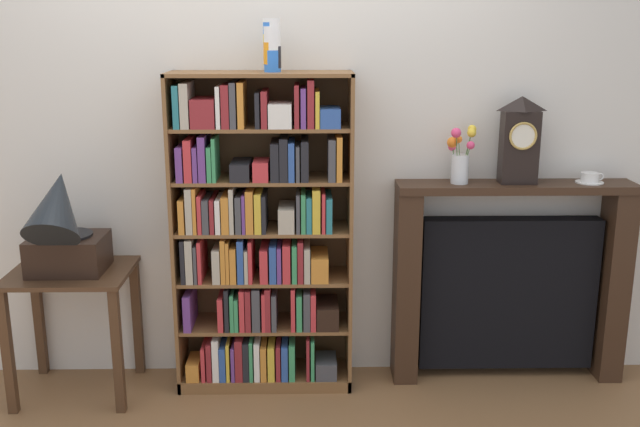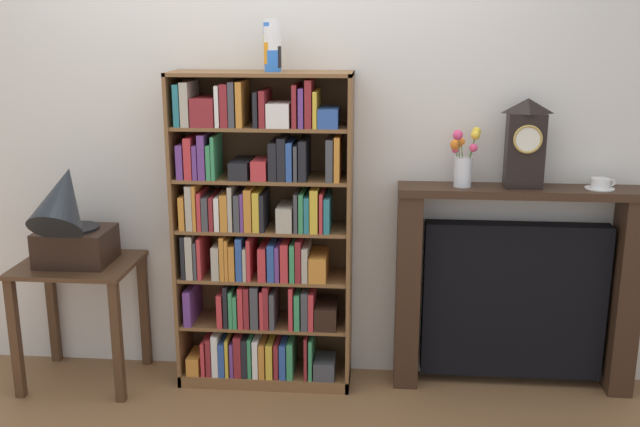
# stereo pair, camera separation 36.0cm
# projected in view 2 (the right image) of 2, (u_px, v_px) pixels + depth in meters

# --- Properties ---
(ground_plane) EXTENTS (7.92, 6.40, 0.02)m
(ground_plane) POSITION_uv_depth(u_px,v_px,m) (263.00, 391.00, 3.74)
(ground_plane) COLOR brown
(wall_back) EXTENTS (4.92, 0.08, 2.60)m
(wall_back) POSITION_uv_depth(u_px,v_px,m) (299.00, 129.00, 3.70)
(wall_back) COLOR silver
(wall_back) RESTS_ON ground
(bookshelf) EXTENTS (0.88, 0.29, 1.60)m
(bookshelf) POSITION_uv_depth(u_px,v_px,m) (260.00, 241.00, 3.66)
(bookshelf) COLOR brown
(bookshelf) RESTS_ON ground
(cup_stack) EXTENTS (0.08, 0.08, 0.24)m
(cup_stack) POSITION_uv_depth(u_px,v_px,m) (272.00, 45.00, 3.42)
(cup_stack) COLOR blue
(cup_stack) RESTS_ON bookshelf
(side_table_left) EXTENTS (0.58, 0.48, 0.65)m
(side_table_left) POSITION_uv_depth(u_px,v_px,m) (80.00, 291.00, 3.72)
(side_table_left) COLOR #472D1C
(side_table_left) RESTS_ON ground
(gramophone) EXTENTS (0.35, 0.46, 0.57)m
(gramophone) POSITION_uv_depth(u_px,v_px,m) (68.00, 220.00, 3.57)
(gramophone) COLOR black
(gramophone) RESTS_ON side_table_left
(fireplace_mantel) EXTENTS (1.19, 0.22, 1.05)m
(fireplace_mantel) POSITION_uv_depth(u_px,v_px,m) (514.00, 290.00, 3.68)
(fireplace_mantel) COLOR #382316
(fireplace_mantel) RESTS_ON ground
(mantel_clock) EXTENTS (0.18, 0.11, 0.43)m
(mantel_clock) POSITION_uv_depth(u_px,v_px,m) (525.00, 143.00, 3.47)
(mantel_clock) COLOR black
(mantel_clock) RESTS_ON fireplace_mantel
(flower_vase) EXTENTS (0.15, 0.15, 0.28)m
(flower_vase) POSITION_uv_depth(u_px,v_px,m) (463.00, 161.00, 3.52)
(flower_vase) COLOR silver
(flower_vase) RESTS_ON fireplace_mantel
(teacup_with_saucer) EXTENTS (0.14, 0.14, 0.05)m
(teacup_with_saucer) POSITION_uv_depth(u_px,v_px,m) (600.00, 184.00, 3.49)
(teacup_with_saucer) COLOR white
(teacup_with_saucer) RESTS_ON fireplace_mantel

